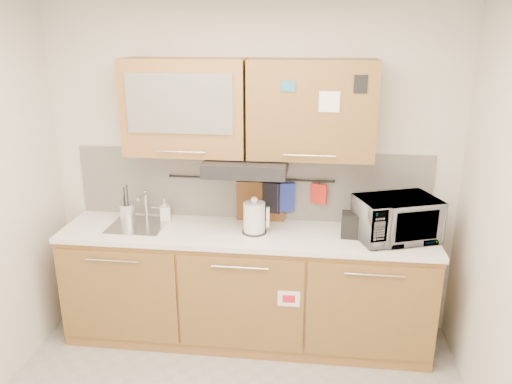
# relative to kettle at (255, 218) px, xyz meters

# --- Properties ---
(wall_back) EXTENTS (3.20, 0.00, 3.20)m
(wall_back) POSITION_rel_kettle_xyz_m (-0.07, 0.32, 0.27)
(wall_back) COLOR silver
(wall_back) RESTS_ON ground
(base_cabinet) EXTENTS (2.80, 0.64, 0.88)m
(base_cabinet) POSITION_rel_kettle_xyz_m (-0.07, 0.02, -0.63)
(base_cabinet) COLOR #A9743C
(base_cabinet) RESTS_ON floor
(countertop) EXTENTS (2.82, 0.62, 0.04)m
(countertop) POSITION_rel_kettle_xyz_m (-0.07, 0.01, -0.13)
(countertop) COLOR white
(countertop) RESTS_ON base_cabinet
(backsplash) EXTENTS (2.80, 0.02, 0.56)m
(backsplash) POSITION_rel_kettle_xyz_m (-0.07, 0.31, 0.17)
(backsplash) COLOR silver
(backsplash) RESTS_ON countertop
(upper_cabinets) EXTENTS (1.82, 0.37, 0.70)m
(upper_cabinets) POSITION_rel_kettle_xyz_m (-0.07, 0.15, 0.80)
(upper_cabinets) COLOR #A9743C
(upper_cabinets) RESTS_ON wall_back
(range_hood) EXTENTS (0.60, 0.46, 0.10)m
(range_hood) POSITION_rel_kettle_xyz_m (-0.07, 0.07, 0.39)
(range_hood) COLOR black
(range_hood) RESTS_ON upper_cabinets
(sink) EXTENTS (0.42, 0.40, 0.26)m
(sink) POSITION_rel_kettle_xyz_m (-0.92, 0.03, -0.11)
(sink) COLOR silver
(sink) RESTS_ON countertop
(utensil_rail) EXTENTS (1.30, 0.02, 0.02)m
(utensil_rail) POSITION_rel_kettle_xyz_m (-0.07, 0.27, 0.23)
(utensil_rail) COLOR black
(utensil_rail) RESTS_ON backsplash
(utensil_crock) EXTENTS (0.13, 0.13, 0.30)m
(utensil_crock) POSITION_rel_kettle_xyz_m (-1.02, 0.10, -0.03)
(utensil_crock) COLOR silver
(utensil_crock) RESTS_ON countertop
(kettle) EXTENTS (0.20, 0.18, 0.29)m
(kettle) POSITION_rel_kettle_xyz_m (0.00, 0.00, 0.00)
(kettle) COLOR silver
(kettle) RESTS_ON countertop
(toaster) EXTENTS (0.25, 0.16, 0.18)m
(toaster) POSITION_rel_kettle_xyz_m (0.76, 0.01, -0.02)
(toaster) COLOR black
(toaster) RESTS_ON countertop
(microwave) EXTENTS (0.66, 0.55, 0.31)m
(microwave) POSITION_rel_kettle_xyz_m (1.03, 0.01, 0.04)
(microwave) COLOR #999999
(microwave) RESTS_ON countertop
(soap_bottle) EXTENTS (0.10, 0.10, 0.18)m
(soap_bottle) POSITION_rel_kettle_xyz_m (-0.74, 0.17, -0.03)
(soap_bottle) COLOR #999999
(soap_bottle) RESTS_ON countertop
(cutting_board) EXTENTS (0.38, 0.03, 0.47)m
(cutting_board) POSITION_rel_kettle_xyz_m (0.01, 0.26, -0.03)
(cutting_board) COLOR brown
(cutting_board) RESTS_ON utensil_rail
(oven_mitt) EXTENTS (0.14, 0.06, 0.23)m
(oven_mitt) POSITION_rel_kettle_xyz_m (0.22, 0.26, 0.09)
(oven_mitt) COLOR navy
(oven_mitt) RESTS_ON utensil_rail
(dark_pouch) EXTENTS (0.16, 0.07, 0.25)m
(dark_pouch) POSITION_rel_kettle_xyz_m (0.10, 0.26, 0.08)
(dark_pouch) COLOR black
(dark_pouch) RESTS_ON utensil_rail
(pot_holder) EXTENTS (0.13, 0.07, 0.16)m
(pot_holder) POSITION_rel_kettle_xyz_m (0.47, 0.26, 0.13)
(pot_holder) COLOR red
(pot_holder) RESTS_ON utensil_rail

